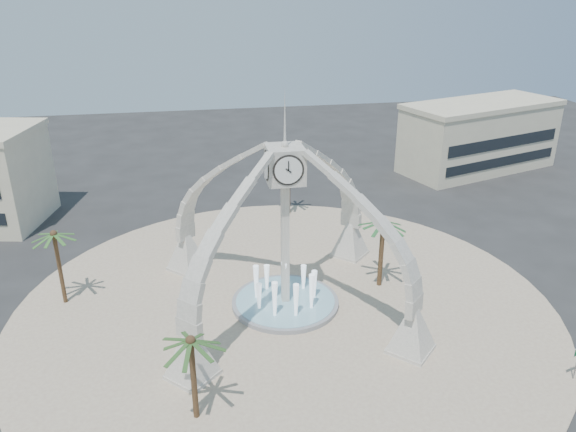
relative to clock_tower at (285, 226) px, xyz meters
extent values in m
plane|color=#282828|center=(0.00, 0.00, -6.49)|extent=(140.00, 140.00, 0.00)
cylinder|color=#C8B694|center=(0.00, 0.00, -6.46)|extent=(40.00, 40.00, 0.06)
cube|color=silver|center=(0.00, 0.00, -1.59)|extent=(0.55, 0.55, 9.80)
cube|color=silver|center=(0.00, 0.00, 4.56)|extent=(2.50, 2.50, 2.50)
cone|color=silver|center=(0.00, 0.00, 7.81)|extent=(0.20, 0.20, 4.00)
cylinder|color=white|center=(0.00, -1.29, 4.56)|extent=(1.84, 0.04, 1.84)
pyramid|color=silver|center=(7.07, 7.07, -4.89)|extent=(3.80, 3.80, 3.20)
pyramid|color=silver|center=(-7.07, 7.07, -4.89)|extent=(3.80, 3.80, 3.20)
pyramid|color=silver|center=(-7.07, -7.07, -4.89)|extent=(3.80, 3.80, 3.20)
pyramid|color=silver|center=(7.07, -7.07, -4.89)|extent=(3.80, 3.80, 3.20)
cylinder|color=#949497|center=(0.00, 0.00, -6.29)|extent=(8.00, 8.00, 0.40)
cylinder|color=#87BBCA|center=(0.00, 0.00, -6.07)|extent=(7.40, 7.40, 0.04)
cone|color=white|center=(0.00, 0.00, -4.47)|extent=(0.60, 0.60, 3.20)
cube|color=beige|center=(30.00, 28.00, -2.49)|extent=(21.49, 13.79, 8.00)
cube|color=beige|center=(30.00, 28.00, 1.81)|extent=(21.87, 14.17, 0.60)
cylinder|color=brown|center=(7.90, 1.53, -3.64)|extent=(0.37, 0.37, 5.71)
cylinder|color=brown|center=(-16.30, 3.37, -3.57)|extent=(0.31, 0.31, 5.85)
cylinder|color=brown|center=(3.51, 17.44, -3.47)|extent=(0.35, 0.35, 6.03)
cylinder|color=brown|center=(-6.96, -10.62, -3.87)|extent=(0.33, 0.33, 5.25)
camera|label=1|loc=(-6.40, -35.65, 16.11)|focal=35.00mm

